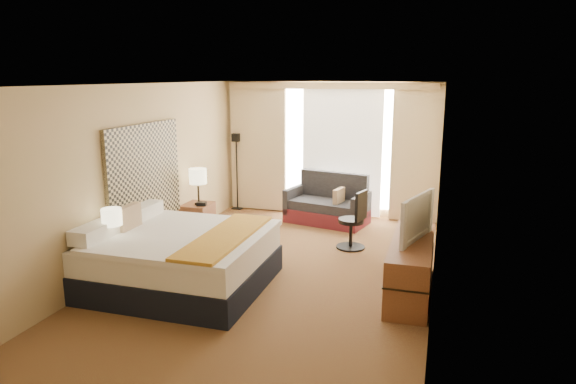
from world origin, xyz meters
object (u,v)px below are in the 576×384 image
(media_dresser, at_px, (411,267))
(loveseat, at_px, (328,206))
(lamp_left, at_px, (112,218))
(lamp_right, at_px, (198,177))
(floor_lamp, at_px, (236,156))
(nightstand_left, at_px, (109,270))
(television, at_px, (410,217))
(nightstand_right, at_px, (198,219))
(bed, at_px, (181,258))
(desk_chair, at_px, (354,223))

(media_dresser, distance_m, loveseat, 3.33)
(lamp_left, height_order, lamp_right, lamp_right)
(media_dresser, relative_size, floor_lamp, 1.15)
(lamp_right, bearing_deg, floor_lamp, 92.54)
(nightstand_left, bearing_deg, lamp_right, 88.72)
(lamp_right, bearing_deg, television, -20.42)
(loveseat, distance_m, floor_lamp, 2.22)
(lamp_right, xyz_separation_m, television, (3.60, -1.34, -0.05))
(media_dresser, relative_size, lamp_right, 2.87)
(nightstand_right, bearing_deg, bed, -68.94)
(nightstand_left, distance_m, television, 3.88)
(nightstand_right, relative_size, floor_lamp, 0.35)
(lamp_left, distance_m, television, 3.75)
(nightstand_left, distance_m, desk_chair, 3.73)
(floor_lamp, bearing_deg, desk_chair, -33.26)
(loveseat, height_order, lamp_left, lamp_left)
(media_dresser, distance_m, television, 0.64)
(nightstand_right, distance_m, media_dresser, 3.97)
(bed, distance_m, floor_lamp, 4.10)
(desk_chair, bearing_deg, floor_lamp, 162.00)
(media_dresser, relative_size, lamp_left, 3.39)
(nightstand_left, distance_m, loveseat, 4.39)
(floor_lamp, bearing_deg, nightstand_right, -89.07)
(media_dresser, height_order, desk_chair, desk_chair)
(nightstand_left, bearing_deg, bed, 26.32)
(nightstand_left, relative_size, lamp_left, 1.04)
(media_dresser, xyz_separation_m, television, (-0.05, 0.06, 0.64))
(lamp_right, bearing_deg, bed, -69.78)
(nightstand_right, distance_m, television, 3.97)
(loveseat, height_order, floor_lamp, floor_lamp)
(loveseat, relative_size, desk_chair, 1.70)
(floor_lamp, xyz_separation_m, desk_chair, (2.74, -1.80, -0.69))
(loveseat, height_order, desk_chair, desk_chair)
(nightstand_left, xyz_separation_m, media_dresser, (3.70, 1.05, 0.07))
(media_dresser, xyz_separation_m, lamp_left, (-3.64, -0.99, 0.61))
(floor_lamp, relative_size, lamp_left, 2.96)
(nightstand_right, relative_size, desk_chair, 0.58)
(media_dresser, bearing_deg, nightstand_right, 158.60)
(nightstand_right, relative_size, lamp_left, 1.04)
(bed, bearing_deg, desk_chair, 48.44)
(nightstand_right, distance_m, desk_chair, 2.72)
(lamp_right, bearing_deg, nightstand_left, -91.28)
(bed, relative_size, loveseat, 1.33)
(bed, height_order, lamp_right, lamp_right)
(media_dresser, bearing_deg, bed, -167.33)
(lamp_left, bearing_deg, nightstand_right, 91.30)
(television, bearing_deg, loveseat, 48.21)
(floor_lamp, bearing_deg, media_dresser, -41.50)
(nightstand_right, distance_m, floor_lamp, 2.03)
(loveseat, relative_size, lamp_left, 3.03)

